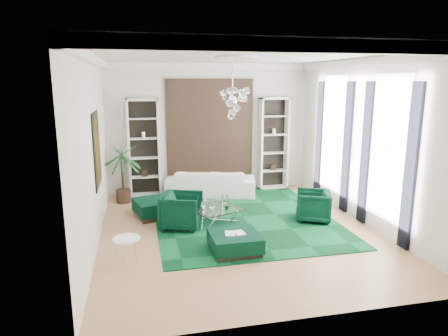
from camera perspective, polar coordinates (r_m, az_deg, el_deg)
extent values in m
cube|color=tan|center=(9.07, 2.08, -8.93)|extent=(6.00, 7.00, 0.02)
cube|color=white|center=(8.47, 2.29, 15.92)|extent=(6.00, 7.00, 0.02)
cube|color=silver|center=(11.96, -2.06, 5.69)|extent=(6.00, 0.02, 3.80)
cube|color=silver|center=(5.32, 11.74, -2.92)|extent=(6.00, 0.02, 3.80)
cube|color=silver|center=(8.34, -18.28, 2.20)|extent=(0.02, 7.00, 3.80)
cube|color=silver|center=(9.76, 19.58, 3.50)|extent=(0.02, 7.00, 3.80)
cylinder|color=white|center=(8.76, 1.77, 15.54)|extent=(0.90, 0.90, 0.05)
cube|color=black|center=(11.91, -2.02, 5.67)|extent=(2.50, 0.06, 2.80)
cube|color=black|center=(8.93, -17.63, 2.55)|extent=(0.04, 1.30, 1.60)
cube|color=white|center=(9.01, 22.47, 2.59)|extent=(0.03, 1.10, 2.90)
cube|color=black|center=(8.41, 25.13, 0.00)|extent=(0.07, 0.30, 3.25)
cube|color=black|center=(9.67, 19.57, 1.92)|extent=(0.07, 0.30, 3.25)
cube|color=white|center=(11.04, 15.41, 4.71)|extent=(0.03, 1.10, 2.90)
cube|color=black|center=(10.38, 17.15, 2.75)|extent=(0.07, 0.30, 3.25)
cube|color=black|center=(11.75, 13.43, 4.01)|extent=(0.07, 0.30, 3.25)
cube|color=black|center=(9.88, 2.62, -6.99)|extent=(4.20, 5.00, 0.02)
imported|color=white|center=(11.65, -1.95, -2.13)|extent=(2.73, 1.59, 0.75)
imported|color=black|center=(9.14, -6.07, -6.07)|extent=(1.12, 1.11, 0.81)
imported|color=black|center=(9.79, 12.61, -5.29)|extent=(1.04, 1.03, 0.73)
cube|color=black|center=(10.05, -9.77, -5.63)|extent=(1.16, 1.16, 0.42)
cube|color=black|center=(7.93, 1.54, -10.60)|extent=(0.95, 0.95, 0.38)
cube|color=white|center=(7.85, 1.55, -9.25)|extent=(0.39, 0.26, 0.03)
cylinder|color=white|center=(7.67, -13.65, -11.40)|extent=(0.62, 0.62, 0.47)
imported|color=#195428|center=(9.24, 0.50, -5.24)|extent=(0.16, 0.14, 0.25)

